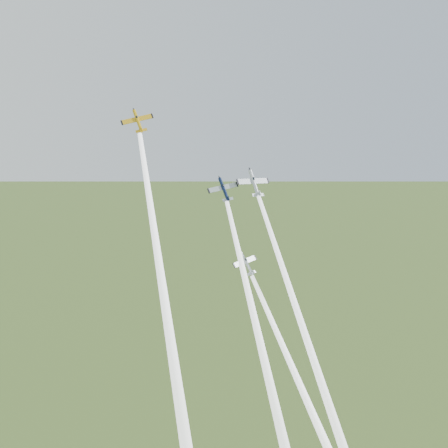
% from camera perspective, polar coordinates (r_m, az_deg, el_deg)
% --- Properties ---
extents(plane_yellow, '(6.88, 6.67, 7.50)m').
position_cam_1_polar(plane_yellow, '(118.99, -8.75, 10.32)').
color(plane_yellow, gold).
extents(smoke_trail_yellow, '(12.41, 37.11, 53.54)m').
position_cam_1_polar(smoke_trail_yellow, '(103.80, -6.35, -5.82)').
color(smoke_trail_yellow, white).
extents(plane_navy, '(7.55, 6.91, 7.92)m').
position_cam_1_polar(plane_navy, '(129.01, -0.01, 3.55)').
color(plane_navy, '#0D1939').
extents(smoke_trail_navy, '(9.87, 34.38, 48.93)m').
position_cam_1_polar(smoke_trail_navy, '(119.15, 3.28, -10.28)').
color(smoke_trail_navy, white).
extents(plane_silver_right, '(9.41, 6.85, 8.10)m').
position_cam_1_polar(plane_silver_right, '(131.56, 3.07, 4.17)').
color(plane_silver_right, silver).
extents(smoke_trail_silver_right, '(5.99, 41.83, 59.09)m').
position_cam_1_polar(smoke_trail_silver_right, '(122.21, 8.51, -11.82)').
color(smoke_trail_silver_right, white).
extents(plane_silver_low, '(8.26, 5.83, 7.16)m').
position_cam_1_polar(plane_silver_low, '(127.22, 2.28, -3.99)').
color(plane_silver_low, silver).
extents(smoke_trail_silver_low, '(6.96, 33.10, 46.56)m').
position_cam_1_polar(smoke_trail_silver_low, '(125.55, 8.12, -16.72)').
color(smoke_trail_silver_low, white).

